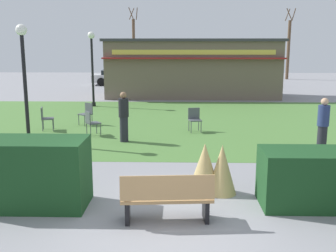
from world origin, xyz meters
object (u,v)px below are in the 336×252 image
Objects in this scene: cafe_chair_center at (45,117)px; parked_car_west_slot at (118,77)px; tree_left_bg at (134,47)px; tree_right_bg at (288,48)px; person_standing at (323,125)px; cafe_chair_east at (194,118)px; parked_car_center_slot at (179,77)px; cafe_chair_north at (87,112)px; parked_car_east_slot at (242,77)px; lamppost_mid at (24,69)px; lamppost_far at (92,60)px; person_strolling at (124,117)px; cafe_chair_west at (91,121)px; park_bench at (167,198)px; food_kiosk at (192,68)px.

cafe_chair_center is 17.61m from parked_car_west_slot.
tree_left_bg is 14.62m from tree_right_bg.
person_standing reaches higher than parked_car_west_slot.
cafe_chair_east is 17.68m from parked_car_center_slot.
parked_car_west_slot is (-1.17, 16.50, 0.12)m from cafe_chair_north.
parked_car_center_slot is 1.00× the size of parked_car_east_slot.
lamppost_mid is 8.19m from lamppost_far.
cafe_chair_north is 0.53× the size of person_strolling.
parked_car_center_slot reaches higher than cafe_chair_west.
parked_car_west_slot is (-1.76, 18.46, 0.12)m from cafe_chair_west.
lamppost_far reaches higher than cafe_chair_north.
cafe_chair_center is 0.20× the size of parked_car_east_slot.
park_bench is at bearing -51.26° from lamppost_mid.
parked_car_center_slot is (4.56, 11.51, -1.81)m from lamppost_far.
parked_car_center_slot is at bearing 75.68° from lamppost_mid.
lamppost_mid is at bearing -115.15° from food_kiosk.
parked_car_east_slot is 7.91m from tree_right_bg.
person_strolling reaches higher than park_bench.
lamppost_far is 4.34× the size of cafe_chair_north.
cafe_chair_east is at bearing -91.30° from food_kiosk.
lamppost_far is 8.23m from cafe_chair_east.
park_bench reaches higher than cafe_chair_west.
parked_car_east_slot is (10.01, 0.01, 0.00)m from parked_car_west_slot.
cafe_chair_east and cafe_chair_center have the same top height.
lamppost_mid is 2.29× the size of person_standing.
food_kiosk is at bearing 86.76° from park_bench.
parked_car_east_slot is (9.61, 11.52, -1.81)m from lamppost_far.
food_kiosk reaches higher than cafe_chair_north.
tree_left_bg is at bearing 109.70° from food_kiosk.
person_strolling is at bearing 6.17° from lamppost_mid.
cafe_chair_east is 1.00× the size of cafe_chair_north.
person_standing is 0.39× the size of parked_car_east_slot.
food_kiosk is 16.03m from tree_right_bg.
person_strolling is 0.26× the size of tree_right_bg.
cafe_chair_west is at bearing -73.33° from cafe_chair_north.
food_kiosk reaches higher than parked_car_east_slot.
cafe_chair_west is at bearing -118.79° from tree_right_bg.
food_kiosk reaches higher than park_bench.
parked_car_center_slot is at bearing 96.12° from food_kiosk.
parked_car_east_slot is at bearing 59.94° from cafe_chair_center.
parked_car_west_slot is (-5.50, 17.68, 0.12)m from cafe_chair_east.
cafe_chair_north is at bearing -118.17° from parked_car_east_slot.
tree_right_bg reaches higher than park_bench.
cafe_chair_east is 18.51m from parked_car_west_slot.
food_kiosk is 10.33m from cafe_chair_north.
tree_right_bg is (15.22, 23.31, 2.32)m from cafe_chair_center.
parked_car_center_slot reaches higher than cafe_chair_center.
person_standing is 29.42m from tree_left_bg.
lamppost_far is 6.42m from cafe_chair_center.
park_bench is 25.64m from parked_car_center_slot.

